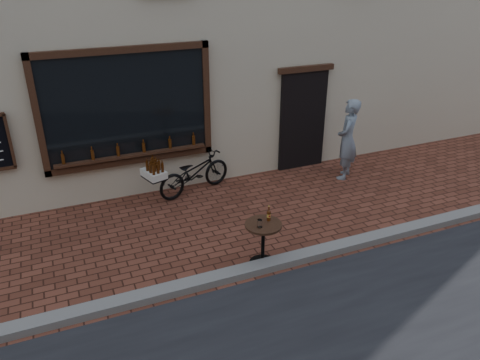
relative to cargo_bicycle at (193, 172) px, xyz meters
name	(u,v)px	position (x,y,z in m)	size (l,w,h in m)	color
ground	(302,268)	(0.77, -3.15, -0.44)	(90.00, 90.00, 0.00)	#4E2519
kerb	(296,258)	(0.77, -2.95, -0.38)	(90.00, 0.25, 0.12)	slate
cargo_bicycle	(193,172)	(0.00, 0.00, 0.00)	(1.98, 1.07, 0.93)	black
bistro_table	(263,235)	(0.26, -2.80, 0.08)	(0.57, 0.57, 0.98)	black
pedestrian	(347,139)	(3.28, -0.57, 0.44)	(0.64, 0.42, 1.76)	slate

